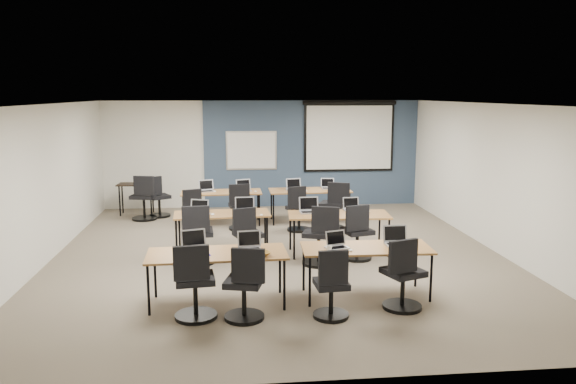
{
  "coord_description": "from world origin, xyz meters",
  "views": [
    {
      "loc": [
        -0.83,
        -9.73,
        2.89
      ],
      "look_at": [
        0.21,
        0.4,
        1.09
      ],
      "focal_mm": 35.0,
      "sensor_mm": 36.0,
      "label": 1
    }
  ],
  "objects": [
    {
      "name": "laptop_9",
      "position": [
        -0.56,
        2.64,
        0.79
      ],
      "size": [
        0.33,
        0.28,
        0.25
      ],
      "rotation": [
        0.0,
        0.0,
        0.29
      ],
      "color": "#B2B2BB",
      "rests_on": "training_table_back_left"
    },
    {
      "name": "task_chair_11",
      "position": [
        1.34,
        1.8,
        0.44
      ],
      "size": [
        0.61,
        0.57,
        1.05
      ],
      "rotation": [
        0.0,
        0.0,
        -0.41
      ],
      "color": "black",
      "rests_on": "floor"
    },
    {
      "name": "laptop_8",
      "position": [
        -1.38,
        2.67,
        0.79
      ],
      "size": [
        0.33,
        0.28,
        0.25
      ],
      "rotation": [
        0.0,
        0.0,
        0.3
      ],
      "color": "silver",
      "rests_on": "training_table_back_left"
    },
    {
      "name": "mouse_4",
      "position": [
        -1.17,
        0.18,
        0.74
      ],
      "size": [
        0.08,
        0.11,
        0.04
      ],
      "primitive_type": "ellipsoid",
      "rotation": [
        0.0,
        0.0,
        0.18
      ],
      "color": "white",
      "rests_on": "training_table_mid_left"
    },
    {
      "name": "training_table_mid_left",
      "position": [
        -1.0,
        0.33,
        0.68
      ],
      "size": [
        1.73,
        0.72,
        0.73
      ],
      "rotation": [
        0.0,
        0.0,
        0.06
      ],
      "color": "#A2783E",
      "rests_on": "floor"
    },
    {
      "name": "task_chair_5",
      "position": [
        -0.57,
        -0.34,
        0.4
      ],
      "size": [
        0.52,
        0.5,
        0.98
      ],
      "rotation": [
        0.0,
        0.0,
        0.32
      ],
      "color": "black",
      "rests_on": "floor"
    },
    {
      "name": "whiteboard",
      "position": [
        -0.3,
        4.43,
        1.45
      ],
      "size": [
        1.28,
        0.03,
        0.98
      ],
      "color": "silver",
      "rests_on": "wall_back"
    },
    {
      "name": "laptop_5",
      "position": [
        -0.58,
        0.38,
        0.8
      ],
      "size": [
        0.36,
        0.3,
        0.27
      ],
      "rotation": [
        0.0,
        0.0,
        -0.0
      ],
      "color": "silver",
      "rests_on": "training_table_mid_left"
    },
    {
      "name": "mouse_3",
      "position": [
        1.68,
        -2.27,
        0.74
      ],
      "size": [
        0.07,
        0.11,
        0.04
      ],
      "primitive_type": "ellipsoid",
      "rotation": [
        0.0,
        0.0,
        0.05
      ],
      "color": "white",
      "rests_on": "training_table_front_right"
    },
    {
      "name": "task_chair_8",
      "position": [
        -1.57,
        1.73,
        0.4
      ],
      "size": [
        0.5,
        0.48,
        0.96
      ],
      "rotation": [
        0.0,
        0.0,
        0.35
      ],
      "color": "black",
      "rests_on": "floor"
    },
    {
      "name": "mouse_7",
      "position": [
        1.68,
        0.17,
        0.74
      ],
      "size": [
        0.07,
        0.1,
        0.03
      ],
      "primitive_type": "ellipsoid",
      "rotation": [
        0.0,
        0.0,
        -0.11
      ],
      "color": "white",
      "rests_on": "training_table_mid_right"
    },
    {
      "name": "task_chair_7",
      "position": [
        1.35,
        -0.4,
        0.41
      ],
      "size": [
        0.53,
        0.52,
        1.0
      ],
      "rotation": [
        0.0,
        0.0,
        0.25
      ],
      "color": "black",
      "rests_on": "floor"
    },
    {
      "name": "mouse_8",
      "position": [
        -1.19,
        2.58,
        0.74
      ],
      "size": [
        0.08,
        0.11,
        0.03
      ],
      "primitive_type": "ellipsoid",
      "rotation": [
        0.0,
        0.0,
        -0.29
      ],
      "color": "white",
      "rests_on": "training_table_back_left"
    },
    {
      "name": "laptop_2",
      "position": [
        0.64,
        -2.16,
        0.79
      ],
      "size": [
        0.3,
        0.26,
        0.23
      ],
      "rotation": [
        0.0,
        0.0,
        0.32
      ],
      "color": "#A3A4AC",
      "rests_on": "training_table_front_right"
    },
    {
      "name": "mouse_5",
      "position": [
        -0.3,
        0.07,
        0.74
      ],
      "size": [
        0.06,
        0.09,
        0.03
      ],
      "primitive_type": "ellipsoid",
      "rotation": [
        0.0,
        0.0,
        -0.07
      ],
      "color": "white",
      "rests_on": "training_table_mid_left"
    },
    {
      "name": "spare_chair_a",
      "position": [
        -2.55,
        3.44,
        0.4
      ],
      "size": [
        0.55,
        0.5,
        0.98
      ],
      "rotation": [
        0.0,
        0.0,
        0.5
      ],
      "color": "black",
      "rests_on": "floor"
    },
    {
      "name": "task_chair_9",
      "position": [
        -0.63,
        1.99,
        0.42
      ],
      "size": [
        0.54,
        0.54,
        1.02
      ],
      "rotation": [
        0.0,
        0.0,
        0.16
      ],
      "color": "black",
      "rests_on": "floor"
    },
    {
      "name": "blue_mousepad",
      "position": [
        -1.24,
        -2.33,
        0.73
      ],
      "size": [
        0.25,
        0.23,
        0.01
      ],
      "primitive_type": "cube",
      "rotation": [
        0.0,
        0.0,
        0.24
      ],
      "color": "#0B0895",
      "rests_on": "training_table_front_left"
    },
    {
      "name": "laptop_10",
      "position": [
        0.58,
        2.64,
        0.79
      ],
      "size": [
        0.34,
        0.29,
        0.25
      ],
      "rotation": [
        0.0,
        0.0,
        0.15
      ],
      "color": "#B5B5BA",
      "rests_on": "training_table_back_right"
    },
    {
      "name": "task_chair_0",
      "position": [
        -1.32,
        -2.78,
        0.43
      ],
      "size": [
        0.55,
        0.55,
        1.03
      ],
      "rotation": [
        0.0,
        0.0,
        0.11
      ],
      "color": "black",
      "rests_on": "floor"
    },
    {
      "name": "training_table_front_right",
      "position": [
        1.07,
        -2.17,
        0.69
      ],
      "size": [
        1.83,
        0.76,
        0.73
      ],
      "rotation": [
        0.0,
        0.0,
        -0.03
      ],
      "color": "olive",
      "rests_on": "floor"
    },
    {
      "name": "task_chair_2",
      "position": [
        0.44,
        -2.94,
        0.39
      ],
      "size": [
        0.47,
        0.47,
        0.95
      ],
      "rotation": [
        0.0,
        0.0,
        0.07
      ],
      "color": "black",
      "rests_on": "floor"
    },
    {
      "name": "wall_right",
      "position": [
        4.0,
        0.0,
        1.35
      ],
      "size": [
        0.04,
        9.0,
        2.7
      ],
      "primitive_type": "cube",
      "color": "beige",
      "rests_on": "ground"
    },
    {
      "name": "wall_left",
      "position": [
        -4.0,
        0.0,
        1.35
      ],
      "size": [
        0.04,
        9.0,
        2.7
      ],
      "primitive_type": "cube",
      "color": "beige",
      "rests_on": "ground"
    },
    {
      "name": "laptop_0",
      "position": [
        -1.37,
        -2.04,
        0.8
      ],
      "size": [
        0.35,
        0.3,
        0.27
      ],
      "rotation": [
        0.0,
        0.0,
        0.28
      ],
      "color": "silver",
      "rests_on": "training_table_front_left"
    },
    {
      "name": "snack_bowl",
      "position": [
        -0.44,
        -2.46,
        0.76
      ],
      "size": [
        0.32,
        0.32,
        0.06
      ],
      "primitive_type": "imported",
      "rotation": [
        0.0,
        0.0,
        0.39
      ],
      "color": "brown",
      "rests_on": "training_table_front_left"
    },
    {
      "name": "training_table_front_left",
      "position": [
        -1.04,
        -2.24,
        0.69
      ],
      "size": [
        1.91,
        0.8,
        0.73
      ],
      "rotation": [
        0.0,
        0.0,
        0.03
      ],
      "color": "#A57740",
      "rests_on": "floor"
    },
    {
      "name": "wall_back",
      "position": [
        0.0,
        4.5,
        1.35
      ],
      "size": [
        8.0,
        0.04,
        2.7
      ],
      "primitive_type": "cube",
      "color": "beige",
      "rests_on": "ground"
    },
    {
      "name": "mouse_2",
      "position": [
        0.81,
        -2.35,
        0.74
      ],
      "size": [
        0.08,
        0.1,
        0.03
      ],
      "primitive_type": "ellipsoid",
      "rotation": [
        0.0,
        0.0,
        -0.33
      ],
      "color": "white",
      "rests_on": "training_table_front_right"
    },
    {
      "name": "laptop_7",
      "position": [
        1.4,
        0.35,
        0.79
      ],
      "size": [
        0.3,
        0.26,
        0.23
      ],
      "rotation": [
        0.0,
        0.0,
        0.07
      ],
      "color": "#AFAFB4",
      "rests_on": "training_table_mid_right"
    },
    {
      "name": "laptop_6",
      "position": [
        0.59,
        0.25,
        0.8
      ],
      "size": [
        0.36,
        0.3,
        0.27
      ],
      "rotation": [
        0.0,
        0.0,
        0.05
      ],
      "color": "silver",
      "rests_on": "training_table_mid_right"
    },
    {
      "name": "coffee_cup",
      "position": [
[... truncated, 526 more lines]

